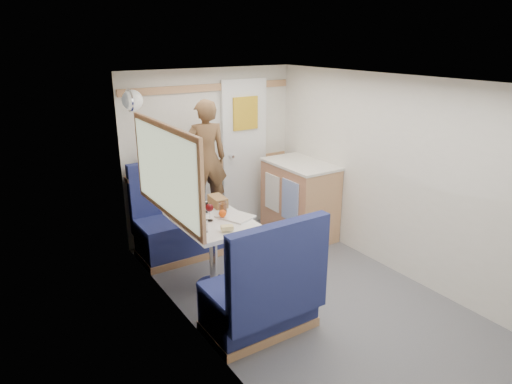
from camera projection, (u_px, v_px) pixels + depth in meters
floor at (332, 315)px, 4.03m from camera, size 4.50×4.50×0.00m
ceiling at (347, 84)px, 3.39m from camera, size 4.50×4.50×0.00m
wall_back at (211, 153)px, 5.50m from camera, size 2.20×0.02×2.00m
wall_left at (220, 240)px, 3.15m from camera, size 0.02×4.50×2.00m
wall_right at (427, 187)px, 4.27m from camera, size 0.02×4.50×2.00m
oak_trim_low at (212, 166)px, 5.53m from camera, size 2.15×0.02×0.08m
oak_trim_high at (210, 87)px, 5.23m from camera, size 2.15×0.02×0.08m
side_window at (165, 171)px, 3.87m from camera, size 0.04×1.30×0.72m
rear_door at (245, 151)px, 5.71m from camera, size 0.62×0.12×1.86m
dinette_table at (213, 234)px, 4.31m from camera, size 0.62×0.92×0.72m
bench_far at (177, 229)px, 5.09m from camera, size 0.90×0.59×1.05m
bench_near at (263, 300)px, 3.71m from camera, size 0.90×0.59×1.05m
ledge at (165, 174)px, 5.10m from camera, size 0.90×0.14×0.04m
dome_light at (132, 100)px, 4.41m from camera, size 0.20×0.20×0.20m
galley_counter at (299, 199)px, 5.53m from camera, size 0.57×0.92×0.92m
person at (206, 158)px, 4.92m from camera, size 0.52×0.39×1.27m
duffel_bag at (172, 160)px, 5.10m from camera, size 0.54×0.29×0.25m
tray at (235, 217)px, 4.29m from camera, size 0.34×0.38×0.02m
orange_fruit at (222, 214)px, 4.24m from camera, size 0.07×0.07×0.07m
cheese_block at (227, 228)px, 3.97m from camera, size 0.12×0.09×0.04m
wine_glass at (209, 208)px, 4.17m from camera, size 0.08×0.08×0.17m
tumbler_left at (204, 226)px, 3.95m from camera, size 0.07×0.07×0.11m
tumbler_right at (223, 208)px, 4.35m from camera, size 0.08×0.08×0.12m
beer_glass at (223, 208)px, 4.38m from camera, size 0.07×0.07×0.11m
pepper_grinder at (206, 208)px, 4.40m from camera, size 0.04×0.04×0.10m
bread_loaf at (218, 201)px, 4.57m from camera, size 0.14×0.24×0.10m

